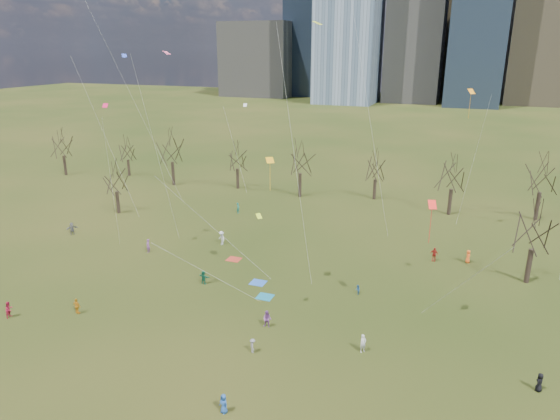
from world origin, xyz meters
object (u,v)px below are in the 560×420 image
(blanket_crimson, at_px, (234,259))
(person_2, at_px, (9,309))
(person_0, at_px, (224,404))
(blanket_teal, at_px, (265,297))
(blanket_navy, at_px, (258,283))
(person_4, at_px, (77,306))
(person_1, at_px, (363,343))

(blanket_crimson, bearing_deg, person_2, -125.34)
(person_0, bearing_deg, person_2, -167.85)
(blanket_teal, bearing_deg, blanket_navy, 125.30)
(blanket_teal, height_order, person_4, person_4)
(person_0, height_order, person_2, person_2)
(blanket_teal, distance_m, blanket_navy, 3.28)
(person_1, relative_size, person_4, 1.02)
(person_4, bearing_deg, blanket_teal, -141.70)
(person_1, height_order, person_4, person_1)
(person_2, bearing_deg, person_0, -107.43)
(blanket_teal, distance_m, person_0, 16.93)
(blanket_teal, bearing_deg, person_4, -148.73)
(blanket_teal, height_order, blanket_crimson, same)
(blanket_crimson, distance_m, person_2, 23.82)
(person_2, bearing_deg, person_1, -86.36)
(blanket_navy, xyz_separation_m, blanket_crimson, (-5.12, 4.68, 0.00))
(blanket_teal, relative_size, blanket_crimson, 1.00)
(blanket_navy, distance_m, person_2, 23.97)
(person_2, xyz_separation_m, person_4, (5.43, 2.74, -0.02))
(blanket_navy, height_order, person_1, person_1)
(blanket_navy, distance_m, blanket_crimson, 6.94)
(person_0, height_order, person_1, person_1)
(blanket_teal, xyz_separation_m, person_1, (11.20, -5.96, 0.78))
(blanket_crimson, xyz_separation_m, person_1, (18.21, -13.31, 0.78))
(blanket_crimson, bearing_deg, person_4, -116.56)
(person_1, bearing_deg, blanket_teal, 102.65)
(blanket_teal, xyz_separation_m, blanket_crimson, (-7.01, 7.36, 0.00))
(blanket_navy, bearing_deg, person_1, -33.39)
(blanket_navy, relative_size, person_2, 1.00)
(person_0, bearing_deg, blanket_navy, 128.72)
(blanket_crimson, xyz_separation_m, person_0, (10.73, -23.86, 0.72))
(blanket_crimson, bearing_deg, blanket_navy, -42.47)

